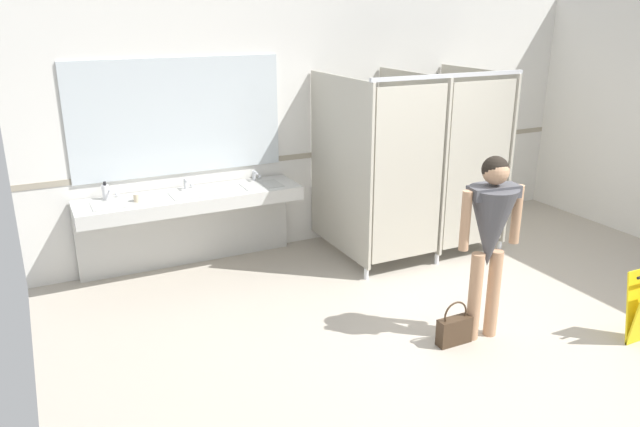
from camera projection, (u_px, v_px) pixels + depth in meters
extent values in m
cube|color=#B2A899|center=(489.00, 340.00, 5.24)|extent=(7.10, 6.14, 0.10)
cube|color=silver|center=(338.00, 121.00, 7.17)|extent=(7.10, 0.12, 2.82)
cube|color=#9E937F|center=(340.00, 152.00, 7.24)|extent=(7.10, 0.01, 0.06)
cube|color=silver|center=(191.00, 200.00, 6.26)|extent=(2.31, 0.57, 0.14)
cube|color=silver|center=(188.00, 232.00, 6.61)|extent=(2.31, 0.08, 0.72)
cube|color=#ADADA8|center=(114.00, 209.00, 5.91)|extent=(0.42, 0.32, 0.11)
cylinder|color=silver|center=(110.00, 193.00, 6.07)|extent=(0.04, 0.04, 0.11)
cylinder|color=silver|center=(110.00, 190.00, 6.01)|extent=(0.03, 0.11, 0.03)
sphere|color=silver|center=(117.00, 194.00, 6.11)|extent=(0.04, 0.04, 0.04)
cube|color=#ADADA8|center=(192.00, 199.00, 6.23)|extent=(0.42, 0.32, 0.11)
cylinder|color=silver|center=(185.00, 184.00, 6.39)|extent=(0.04, 0.04, 0.11)
cylinder|color=silver|center=(187.00, 181.00, 6.33)|extent=(0.03, 0.11, 0.03)
sphere|color=silver|center=(192.00, 185.00, 6.43)|extent=(0.04, 0.04, 0.04)
cube|color=#ADADA8|center=(262.00, 190.00, 6.55)|extent=(0.42, 0.32, 0.11)
cylinder|color=silver|center=(254.00, 175.00, 6.71)|extent=(0.04, 0.04, 0.11)
cylinder|color=silver|center=(256.00, 173.00, 6.65)|extent=(0.03, 0.11, 0.03)
sphere|color=silver|center=(260.00, 177.00, 6.76)|extent=(0.04, 0.04, 0.04)
cube|color=silver|center=(178.00, 117.00, 6.25)|extent=(2.21, 0.02, 1.20)
cube|color=#B2AD9E|center=(340.00, 166.00, 6.49)|extent=(0.03, 1.34, 1.90)
cylinder|color=silver|center=(366.00, 274.00, 6.29)|extent=(0.05, 0.05, 0.12)
cube|color=#B2AD9E|center=(409.00, 158.00, 6.87)|extent=(0.03, 1.34, 1.90)
cylinder|color=silver|center=(437.00, 259.00, 6.67)|extent=(0.05, 0.05, 0.12)
cube|color=#B2AD9E|center=(472.00, 150.00, 7.24)|extent=(0.03, 1.34, 1.90)
cylinder|color=silver|center=(500.00, 245.00, 7.05)|extent=(0.05, 0.05, 0.12)
cube|color=#B2AD9E|center=(408.00, 175.00, 6.13)|extent=(0.82, 0.03, 1.80)
cube|color=#B2AD9E|center=(478.00, 166.00, 6.51)|extent=(0.82, 0.03, 1.80)
cube|color=#B7BABF|center=(451.00, 76.00, 6.01)|extent=(1.86, 0.04, 0.04)
cylinder|color=tan|center=(493.00, 294.00, 5.12)|extent=(0.11, 0.11, 0.78)
cylinder|color=tan|center=(475.00, 297.00, 5.06)|extent=(0.11, 0.11, 0.78)
cone|color=#47474C|center=(490.00, 228.00, 4.89)|extent=(0.45, 0.45, 0.67)
cube|color=#47474C|center=(494.00, 192.00, 4.80)|extent=(0.44, 0.21, 0.10)
cylinder|color=tan|center=(517.00, 214.00, 4.94)|extent=(0.08, 0.08, 0.49)
cylinder|color=tan|center=(465.00, 221.00, 4.79)|extent=(0.08, 0.08, 0.49)
sphere|color=tan|center=(496.00, 172.00, 4.74)|extent=(0.21, 0.21, 0.21)
sphere|color=black|center=(495.00, 169.00, 4.75)|extent=(0.21, 0.21, 0.21)
cube|color=#3F2D1E|center=(454.00, 331.00, 5.06)|extent=(0.31, 0.10, 0.23)
torus|color=#3F2D1E|center=(456.00, 314.00, 5.01)|extent=(0.23, 0.02, 0.23)
cylinder|color=white|center=(106.00, 192.00, 6.02)|extent=(0.07, 0.07, 0.15)
cylinder|color=black|center=(105.00, 183.00, 5.99)|extent=(0.03, 0.03, 0.04)
cylinder|color=beige|center=(137.00, 198.00, 5.96)|extent=(0.07, 0.07, 0.08)
cube|color=yellow|center=(638.00, 305.00, 5.06)|extent=(0.28, 0.10, 0.63)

